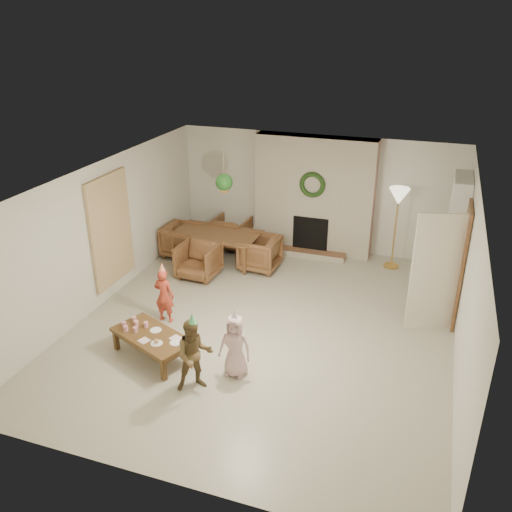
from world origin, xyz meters
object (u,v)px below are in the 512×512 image
at_px(dining_chair_far, 231,233).
at_px(dining_chair_right, 260,253).
at_px(dining_table, 216,247).
at_px(dining_chair_left, 183,240).
at_px(dining_chair_near, 198,261).
at_px(child_plaid, 194,355).
at_px(child_red, 164,295).
at_px(coffee_table_top, 152,336).
at_px(child_pink, 235,346).

relative_size(dining_chair_far, dining_chair_right, 1.00).
bearing_deg(dining_table, dining_chair_far, 90.00).
relative_size(dining_chair_far, dining_chair_left, 1.00).
distance_m(dining_chair_near, dining_chair_right, 1.25).
relative_size(dining_table, child_plaid, 1.67).
bearing_deg(dining_table, child_red, -84.47).
xyz_separation_m(dining_chair_right, coffee_table_top, (-0.54, -3.44, 0.01)).
bearing_deg(coffee_table_top, dining_chair_far, 118.29).
bearing_deg(dining_chair_right, child_pink, 15.70).
bearing_deg(dining_chair_right, coffee_table_top, -6.20).
distance_m(dining_chair_right, child_pink, 3.53).
xyz_separation_m(dining_chair_far, dining_chair_right, (0.94, -0.83, 0.00)).
height_order(dining_chair_far, child_red, child_red).
bearing_deg(dining_chair_left, dining_table, -90.00).
height_order(dining_table, child_red, child_red).
xyz_separation_m(dining_chair_far, dining_chair_left, (-0.82, -0.75, 0.00)).
bearing_deg(dining_chair_right, child_plaid, 8.30).
distance_m(dining_table, child_plaid, 4.18).
bearing_deg(dining_chair_near, child_red, -81.94).
bearing_deg(dining_chair_near, child_pink, -53.50).
bearing_deg(dining_chair_right, child_red, -16.66).
bearing_deg(child_plaid, dining_chair_far, 72.46).
bearing_deg(child_pink, dining_chair_right, 100.87).
distance_m(coffee_table_top, child_plaid, 1.05).
relative_size(dining_chair_near, dining_chair_right, 1.00).
distance_m(child_plaid, child_pink, 0.62).
relative_size(dining_table, coffee_table_top, 1.41).
bearing_deg(child_plaid, child_red, 96.99).
bearing_deg(dining_table, child_pink, -60.34).
distance_m(dining_chair_left, child_pink, 4.35).
xyz_separation_m(dining_table, coffee_table_top, (0.44, -3.49, 0.05)).
height_order(dining_chair_right, coffee_table_top, dining_chair_right).
height_order(dining_table, dining_chair_left, dining_chair_left).
distance_m(dining_chair_right, child_plaid, 3.93).
height_order(dining_chair_near, child_pink, child_pink).
xyz_separation_m(dining_table, child_plaid, (1.36, -3.95, 0.22)).
bearing_deg(dining_chair_near, dining_chair_right, 38.66).
height_order(dining_chair_left, coffee_table_top, dining_chair_left).
height_order(dining_chair_far, child_plaid, child_plaid).
height_order(dining_chair_near, child_plaid, child_plaid).
xyz_separation_m(dining_chair_right, child_red, (-0.86, -2.44, 0.13)).
height_order(dining_chair_left, child_red, child_red).
height_order(dining_table, dining_chair_near, dining_chair_near).
relative_size(dining_chair_left, child_red, 0.80).
distance_m(dining_table, child_red, 2.49).
relative_size(dining_table, dining_chair_left, 2.34).
bearing_deg(dining_chair_near, coffee_table_top, -77.32).
height_order(dining_chair_left, child_plaid, child_plaid).
xyz_separation_m(dining_table, dining_chair_near, (-0.04, -0.78, 0.03)).
relative_size(child_red, child_plaid, 0.89).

